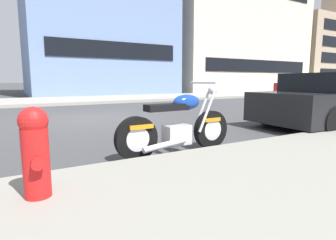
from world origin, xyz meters
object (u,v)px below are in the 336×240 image
(car_opposite_curb, at_px, (305,86))
(fire_hydrant, at_px, (35,150))
(parked_motorcycle, at_px, (178,127))
(parked_car_behind_motorcycle, at_px, (334,101))

(car_opposite_curb, relative_size, fire_hydrant, 5.89)
(parked_motorcycle, bearing_deg, car_opposite_curb, 26.33)
(parked_car_behind_motorcycle, xyz_separation_m, fire_hydrant, (-6.87, -1.34, -0.07))
(parked_car_behind_motorcycle, height_order, car_opposite_curb, car_opposite_curb)
(parked_car_behind_motorcycle, xyz_separation_m, car_opposite_curb, (11.51, 8.51, 0.09))
(parked_motorcycle, xyz_separation_m, parked_car_behind_motorcycle, (4.81, 0.33, 0.19))
(car_opposite_curb, distance_m, fire_hydrant, 20.85)
(parked_motorcycle, bearing_deg, fire_hydrant, -155.77)
(parked_motorcycle, xyz_separation_m, car_opposite_curb, (16.32, 8.83, 0.28))
(car_opposite_curb, xyz_separation_m, fire_hydrant, (-18.37, -9.85, -0.15))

